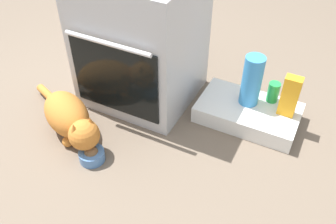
# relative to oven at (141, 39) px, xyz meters

# --- Properties ---
(ground) EXTENTS (8.00, 8.00, 0.00)m
(ground) POSITION_rel_oven_xyz_m (-0.04, -0.45, -0.39)
(ground) COLOR #6B5B4C
(oven) EXTENTS (0.62, 0.62, 0.78)m
(oven) POSITION_rel_oven_xyz_m (0.00, 0.00, 0.00)
(oven) COLOR #B7BABF
(oven) RESTS_ON ground
(pantry_cabinet) EXTENTS (0.57, 0.34, 0.10)m
(pantry_cabinet) POSITION_rel_oven_xyz_m (0.66, 0.05, -0.34)
(pantry_cabinet) COLOR white
(pantry_cabinet) RESTS_ON ground
(food_bowl) EXTENTS (0.13, 0.13, 0.09)m
(food_bowl) POSITION_rel_oven_xyz_m (0.04, -0.61, -0.35)
(food_bowl) COLOR #4C7AB7
(food_bowl) RESTS_ON ground
(cat) EXTENTS (0.68, 0.40, 0.23)m
(cat) POSITION_rel_oven_xyz_m (-0.16, -0.51, -0.27)
(cat) COLOR #C6752D
(cat) RESTS_ON ground
(water_bottle) EXTENTS (0.11, 0.11, 0.30)m
(water_bottle) POSITION_rel_oven_xyz_m (0.64, 0.09, -0.14)
(water_bottle) COLOR #388CD1
(water_bottle) RESTS_ON pantry_cabinet
(juice_carton) EXTENTS (0.09, 0.06, 0.24)m
(juice_carton) POSITION_rel_oven_xyz_m (0.86, 0.09, -0.17)
(juice_carton) COLOR orange
(juice_carton) RESTS_ON pantry_cabinet
(soda_can) EXTENTS (0.07, 0.07, 0.12)m
(soda_can) POSITION_rel_oven_xyz_m (0.76, 0.16, -0.23)
(soda_can) COLOR green
(soda_can) RESTS_ON pantry_cabinet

